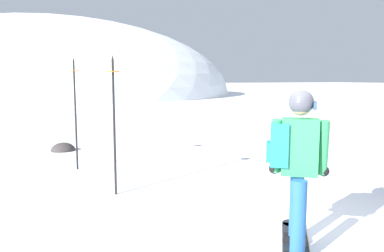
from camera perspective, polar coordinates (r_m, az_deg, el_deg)
name	(u,v)px	position (r m, az deg, el deg)	size (l,w,h in m)	color
ground_plane	(284,231)	(4.86, 13.71, -15.14)	(300.00, 300.00, 0.00)	white
ridge_peak_main	(54,95)	(45.24, -20.07, 4.36)	(39.85, 35.86, 16.89)	white
snowboarder_main	(296,167)	(4.07, 15.32, -6.00)	(1.23, 1.52, 1.71)	black
piste_marker_near	(114,117)	(6.00, -11.64, 1.39)	(0.20, 0.20, 2.19)	black
piste_marker_far	(75,107)	(7.90, -17.14, 2.76)	(0.20, 0.20, 2.24)	black
rock_mid	(63,151)	(10.22, -18.78, -3.56)	(0.61, 0.52, 0.43)	#383333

